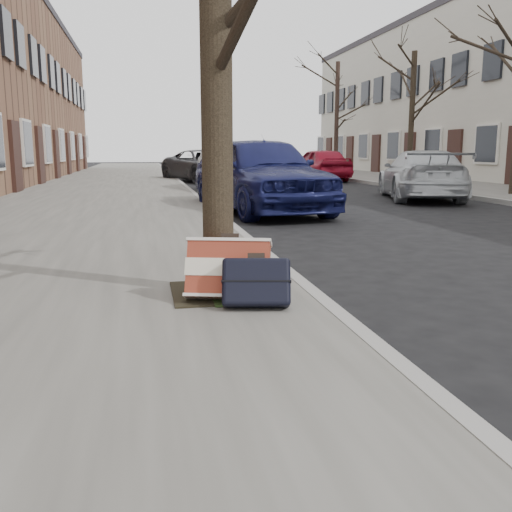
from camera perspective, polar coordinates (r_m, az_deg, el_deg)
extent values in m
cube|color=gray|center=(18.45, -14.54, 6.41)|extent=(5.00, 70.00, 0.12)
cube|color=slate|center=(21.17, 18.53, 6.69)|extent=(4.00, 70.00, 0.12)
cube|color=black|center=(4.77, -3.27, -3.58)|extent=(0.85, 0.85, 0.02)
cube|color=maroon|center=(4.46, -2.76, -1.41)|extent=(0.71, 0.51, 0.50)
cube|color=black|center=(4.27, 0.02, -2.60)|extent=(0.56, 0.39, 0.40)
imported|color=#14184B|center=(11.97, 0.42, 8.24)|extent=(2.62, 4.97, 1.61)
imported|color=#989B9F|center=(17.48, -2.24, 8.70)|extent=(1.79, 4.47, 1.45)
imported|color=#36373B|center=(23.74, -5.18, 8.98)|extent=(3.62, 5.14, 1.30)
imported|color=#B7BBBF|center=(15.71, 16.17, 7.78)|extent=(2.95, 4.74, 1.28)
imported|color=maroon|center=(24.47, 6.35, 9.09)|extent=(1.91, 4.14, 1.37)
cylinder|color=black|center=(22.42, 15.29, 13.22)|extent=(0.20, 0.20, 4.70)
cylinder|color=black|center=(30.24, 8.07, 13.50)|extent=(0.22, 0.22, 5.54)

